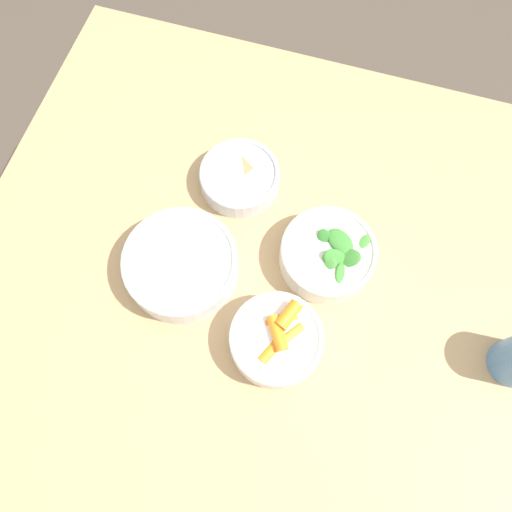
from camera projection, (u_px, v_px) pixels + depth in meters
The scene contains 6 objects.
ground_plane at pixel (274, 362), 1.57m from camera, with size 10.00×10.00×0.00m, color #4C4238.
dining_table at pixel (286, 310), 0.96m from camera, with size 1.18×1.04×0.75m.
bowl_carrots at pixel (278, 340), 0.81m from camera, with size 0.15×0.15×0.08m.
bowl_greens at pixel (329, 255), 0.86m from camera, with size 0.17×0.17×0.07m.
bowl_beans_hotdog at pixel (181, 265), 0.86m from camera, with size 0.20×0.20×0.06m.
bowl_cookies at pixel (240, 177), 0.93m from camera, with size 0.15×0.15×0.04m.
Camera 1 is at (-0.01, 0.25, 1.59)m, focal length 35.00 mm.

